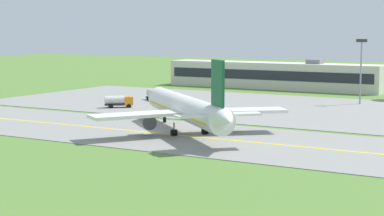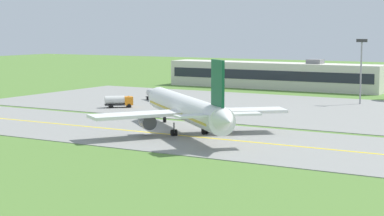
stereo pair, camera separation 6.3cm
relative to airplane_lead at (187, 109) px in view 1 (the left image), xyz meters
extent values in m
plane|color=#517A33|center=(-6.18, -2.12, -4.13)|extent=(500.00, 500.00, 0.00)
cube|color=gray|center=(-6.18, -2.12, -4.08)|extent=(240.00, 28.00, 0.10)
cube|color=gray|center=(3.82, 39.88, -4.08)|extent=(140.00, 52.00, 0.10)
cube|color=yellow|center=(-6.18, -2.12, -4.03)|extent=(220.00, 0.60, 0.01)
cylinder|color=white|center=(-0.36, 0.33, 0.07)|extent=(27.88, 25.80, 4.00)
cone|color=white|center=(-13.85, 12.55, 0.07)|extent=(4.48, 4.56, 3.80)
cone|color=white|center=(13.27, -12.03, 0.47)|extent=(4.65, 4.67, 3.40)
cube|color=gold|center=(-0.36, 0.33, -0.43)|extent=(25.91, 24.03, 0.36)
cube|color=#1E232D|center=(-12.22, 11.07, 0.77)|extent=(3.62, 3.73, 0.70)
cube|color=white|center=(-4.44, -7.45, -0.43)|extent=(12.40, 15.10, 0.50)
cylinder|color=#47474C|center=(-4.58, -4.62, -1.83)|extent=(4.06, 3.99, 2.30)
cylinder|color=black|center=(-5.76, -3.55, -1.83)|extent=(1.60, 1.72, 2.10)
cube|color=white|center=(6.98, 5.15, -0.43)|extent=(14.60, 13.29, 0.50)
cylinder|color=#47474C|center=(4.15, 5.01, -1.83)|extent=(4.06, 3.99, 2.30)
cylinder|color=black|center=(2.97, 6.08, -1.83)|extent=(1.60, 1.72, 2.10)
cube|color=#145938|center=(10.75, -9.75, 5.32)|extent=(3.53, 3.25, 6.50)
cube|color=white|center=(8.75, -12.25, 0.87)|extent=(5.48, 6.26, 0.30)
cube|color=white|center=(13.05, -7.51, 0.87)|extent=(6.07, 5.79, 0.30)
cylinder|color=slate|center=(-9.99, 9.06, -2.76)|extent=(0.24, 0.24, 1.65)
cylinder|color=black|center=(-9.99, 9.06, -3.58)|extent=(1.05, 1.00, 1.10)
cylinder|color=slate|center=(-0.63, -2.94, -2.76)|extent=(0.24, 0.24, 1.65)
cylinder|color=black|center=(-0.81, -3.15, -3.58)|extent=(1.05, 1.00, 1.10)
cylinder|color=black|center=(-0.44, -2.74, -3.58)|extent=(1.05, 1.00, 1.10)
cylinder|color=slate|center=(2.87, 0.91, -2.76)|extent=(0.24, 0.24, 1.65)
cylinder|color=black|center=(2.68, 0.71, -3.58)|extent=(1.05, 1.00, 1.10)
cylinder|color=black|center=(3.05, 1.11, -3.58)|extent=(1.05, 1.00, 1.10)
cube|color=silver|center=(-29.91, 37.83, -2.63)|extent=(2.59, 2.65, 1.80)
cube|color=#1E232D|center=(-29.27, 37.42, -2.32)|extent=(1.08, 1.62, 0.81)
cylinder|color=silver|center=(-32.46, 39.42, -2.38)|extent=(4.51, 3.76, 1.80)
cube|color=#383838|center=(-32.46, 39.42, -3.41)|extent=(4.67, 4.01, 0.24)
cylinder|color=orange|center=(-29.91, 37.83, -1.63)|extent=(0.20, 0.20, 0.18)
cylinder|color=black|center=(-29.38, 38.68, -3.68)|extent=(0.92, 0.73, 0.90)
cylinder|color=black|center=(-30.45, 36.98, -3.68)|extent=(0.92, 0.73, 0.90)
cylinder|color=black|center=(-32.61, 40.76, -3.68)|extent=(0.92, 0.73, 0.90)
cylinder|color=black|center=(-33.73, 38.98, -3.68)|extent=(0.92, 0.73, 0.90)
cube|color=orange|center=(-29.08, 24.59, -2.63)|extent=(2.68, 2.69, 1.80)
cube|color=#1E232D|center=(-28.52, 25.11, -2.32)|extent=(1.34, 1.43, 0.81)
cylinder|color=silver|center=(-31.27, 22.54, -2.38)|extent=(4.30, 4.18, 1.80)
cube|color=#383838|center=(-31.27, 22.54, -3.41)|extent=(4.50, 4.40, 0.24)
cylinder|color=orange|center=(-29.08, 24.59, -1.63)|extent=(0.20, 0.20, 0.18)
cylinder|color=black|center=(-29.76, 25.32, -3.68)|extent=(0.86, 0.83, 0.90)
cylinder|color=black|center=(-28.40, 23.86, -3.68)|extent=(0.86, 0.83, 0.90)
cylinder|color=black|center=(-32.60, 22.74, -3.68)|extent=(0.86, 0.83, 0.90)
cylinder|color=black|center=(-31.17, 21.20, -3.68)|extent=(0.86, 0.83, 0.90)
cube|color=beige|center=(-20.16, 82.66, -0.42)|extent=(62.62, 9.03, 7.42)
cube|color=#1E232D|center=(-20.16, 78.10, -0.05)|extent=(60.12, 0.10, 2.67)
cube|color=slate|center=(-7.63, 82.66, 3.89)|extent=(4.00, 4.00, 1.20)
cylinder|color=gray|center=(12.57, 55.82, 2.87)|extent=(0.36, 0.36, 14.00)
cube|color=#333333|center=(12.57, 55.82, 10.22)|extent=(2.40, 0.50, 0.70)
camera|label=1|loc=(53.30, -90.73, 12.88)|focal=61.50mm
camera|label=2|loc=(53.35, -90.70, 12.88)|focal=61.50mm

